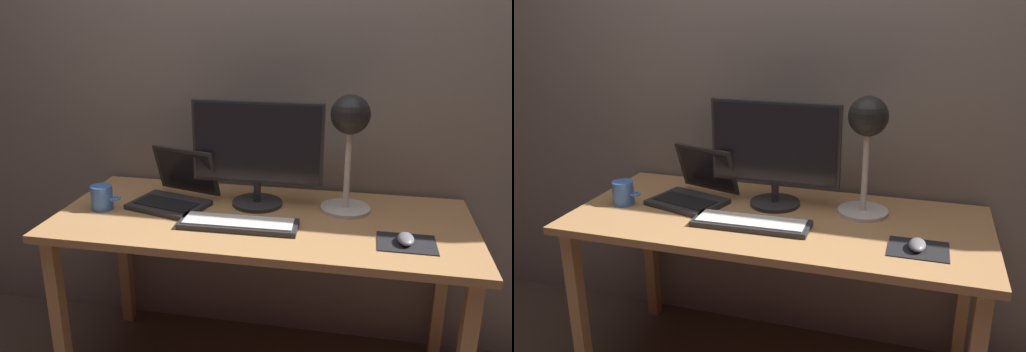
% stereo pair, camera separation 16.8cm
% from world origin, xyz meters
% --- Properties ---
extents(back_wall, '(4.80, 0.06, 2.60)m').
position_xyz_m(back_wall, '(0.00, 0.40, 1.30)').
color(back_wall, gray).
rests_on(back_wall, ground).
extents(desk, '(1.60, 0.70, 0.74)m').
position_xyz_m(desk, '(0.00, 0.00, 0.66)').
color(desk, tan).
rests_on(desk, ground).
extents(monitor, '(0.53, 0.21, 0.43)m').
position_xyz_m(monitor, '(-0.04, 0.12, 0.98)').
color(monitor, '#28282B').
rests_on(monitor, desk).
extents(keyboard_main, '(0.44, 0.15, 0.03)m').
position_xyz_m(keyboard_main, '(-0.07, -0.11, 0.75)').
color(keyboard_main, '#28282B').
rests_on(keyboard_main, desk).
extents(laptop, '(0.35, 0.34, 0.22)m').
position_xyz_m(laptop, '(-0.37, 0.08, 0.80)').
color(laptop, '#28282B').
rests_on(laptop, desk).
extents(desk_lamp, '(0.20, 0.20, 0.46)m').
position_xyz_m(desk_lamp, '(0.31, 0.13, 1.07)').
color(desk_lamp, beige).
rests_on(desk_lamp, desk).
extents(mousepad, '(0.20, 0.16, 0.00)m').
position_xyz_m(mousepad, '(0.53, -0.14, 0.74)').
color(mousepad, black).
rests_on(mousepad, desk).
extents(mouse, '(0.06, 0.10, 0.03)m').
position_xyz_m(mouse, '(0.53, -0.15, 0.76)').
color(mouse, slate).
rests_on(mouse, mousepad).
extents(coffee_mug, '(0.12, 0.09, 0.10)m').
position_xyz_m(coffee_mug, '(-0.64, -0.05, 0.79)').
color(coffee_mug, '#3F72CC').
rests_on(coffee_mug, desk).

